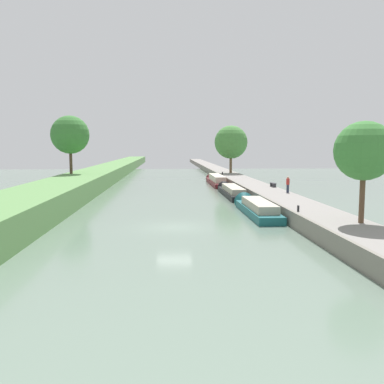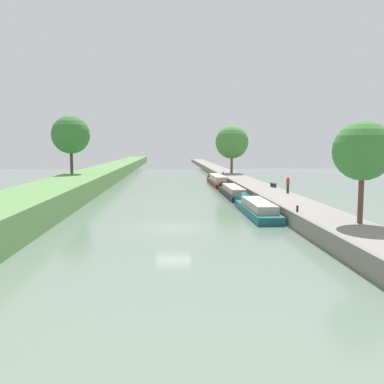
% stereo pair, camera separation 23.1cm
% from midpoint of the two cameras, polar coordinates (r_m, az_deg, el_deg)
% --- Properties ---
extents(ground_plane, '(160.00, 160.00, 0.00)m').
position_cam_midpoint_polar(ground_plane, '(30.14, -2.37, -4.81)').
color(ground_plane, slate).
extents(left_grassy_bank, '(6.00, 260.00, 2.12)m').
position_cam_midpoint_polar(left_grassy_bank, '(31.99, -23.74, -2.77)').
color(left_grassy_bank, '#5B894C').
rests_on(left_grassy_bank, ground_plane).
extents(right_towpath, '(3.68, 260.00, 1.11)m').
position_cam_midpoint_polar(right_towpath, '(31.95, 16.80, -3.43)').
color(right_towpath, gray).
rests_on(right_towpath, ground_plane).
extents(stone_quay, '(0.25, 260.00, 1.16)m').
position_cam_midpoint_polar(stone_quay, '(31.33, 13.42, -3.47)').
color(stone_quay, gray).
rests_on(stone_quay, ground_plane).
extents(narrowboat_teal, '(2.02, 11.43, 1.92)m').
position_cam_midpoint_polar(narrowboat_teal, '(36.46, 8.82, -2.14)').
color(narrowboat_teal, '#195B60').
rests_on(narrowboat_teal, ground_plane).
extents(narrowboat_black, '(1.88, 12.86, 1.82)m').
position_cam_midpoint_polar(narrowboat_black, '(49.69, 5.58, 0.10)').
color(narrowboat_black, black).
rests_on(narrowboat_black, ground_plane).
extents(narrowboat_maroon, '(1.87, 14.35, 2.09)m').
position_cam_midpoint_polar(narrowboat_maroon, '(64.01, 3.52, 1.59)').
color(narrowboat_maroon, maroon).
rests_on(narrowboat_maroon, ground_plane).
extents(tree_rightbank_near, '(3.59, 3.59, 6.21)m').
position_cam_midpoint_polar(tree_rightbank_near, '(27.17, 22.61, 5.19)').
color(tree_rightbank_near, brown).
rests_on(tree_rightbank_near, right_towpath).
extents(tree_rightbank_midnear, '(5.84, 5.84, 8.41)m').
position_cam_midpoint_polar(tree_rightbank_midnear, '(74.34, 5.58, 6.81)').
color(tree_rightbank_midnear, brown).
rests_on(tree_rightbank_midnear, right_towpath).
extents(tree_leftbank_downstream, '(5.14, 5.14, 7.85)m').
position_cam_midpoint_polar(tree_leftbank_downstream, '(58.95, -16.19, 7.54)').
color(tree_leftbank_downstream, '#4C3828').
rests_on(tree_leftbank_downstream, left_grassy_bank).
extents(person_walking, '(0.34, 0.34, 1.66)m').
position_cam_midpoint_polar(person_walking, '(43.40, 13.16, 1.06)').
color(person_walking, '#282D42').
rests_on(person_walking, right_towpath).
extents(mooring_bollard_near, '(0.16, 0.16, 0.45)m').
position_cam_midpoint_polar(mooring_bollard_near, '(30.89, 14.46, -2.22)').
color(mooring_bollard_near, black).
rests_on(mooring_bollard_near, right_towpath).
extents(mooring_bollard_far, '(0.16, 0.16, 0.45)m').
position_cam_midpoint_polar(mooring_bollard_far, '(70.67, 4.41, 2.60)').
color(mooring_bollard_far, black).
rests_on(mooring_bollard_far, right_towpath).
extents(park_bench, '(0.44, 1.50, 0.47)m').
position_cam_midpoint_polar(park_bench, '(49.32, 11.23, 1.09)').
color(park_bench, '#333338').
rests_on(park_bench, right_towpath).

